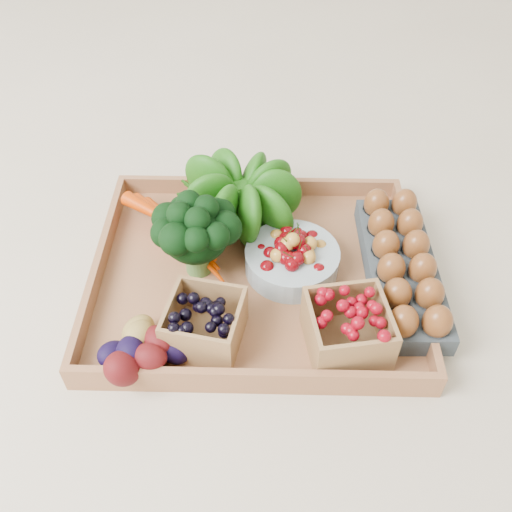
{
  "coord_description": "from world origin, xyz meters",
  "views": [
    {
      "loc": [
        0.01,
        -0.66,
        0.74
      ],
      "look_at": [
        0.0,
        0.0,
        0.06
      ],
      "focal_mm": 40.0,
      "sensor_mm": 36.0,
      "label": 1
    }
  ],
  "objects_px": {
    "broccoli": "(197,246)",
    "egg_carton": "(400,270)",
    "tray": "(256,277)",
    "cherry_bowl": "(292,260)"
  },
  "relations": [
    {
      "from": "tray",
      "to": "broccoli",
      "type": "height_order",
      "value": "broccoli"
    },
    {
      "from": "tray",
      "to": "cherry_bowl",
      "type": "xyz_separation_m",
      "value": [
        0.06,
        0.01,
        0.03
      ]
    },
    {
      "from": "tray",
      "to": "cherry_bowl",
      "type": "relative_size",
      "value": 3.4
    },
    {
      "from": "cherry_bowl",
      "to": "egg_carton",
      "type": "height_order",
      "value": "cherry_bowl"
    },
    {
      "from": "broccoli",
      "to": "egg_carton",
      "type": "height_order",
      "value": "broccoli"
    },
    {
      "from": "egg_carton",
      "to": "tray",
      "type": "bearing_deg",
      "value": 178.06
    },
    {
      "from": "tray",
      "to": "egg_carton",
      "type": "xyz_separation_m",
      "value": [
        0.24,
        -0.0,
        0.03
      ]
    },
    {
      "from": "tray",
      "to": "broccoli",
      "type": "bearing_deg",
      "value": 174.78
    },
    {
      "from": "tray",
      "to": "broccoli",
      "type": "relative_size",
      "value": 3.81
    },
    {
      "from": "broccoli",
      "to": "egg_carton",
      "type": "distance_m",
      "value": 0.35
    }
  ]
}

